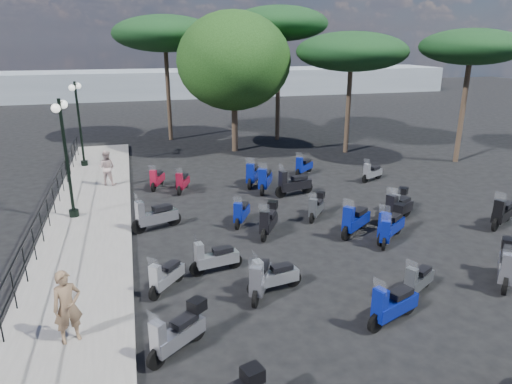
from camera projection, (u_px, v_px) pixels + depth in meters
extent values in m
plane|color=black|center=(302.00, 264.00, 13.90)|extent=(120.00, 120.00, 0.00)
cube|color=slate|center=(85.00, 245.00, 14.99)|extent=(3.00, 30.00, 0.15)
cylinder|color=black|center=(0.00, 320.00, 9.90)|extent=(0.04, 0.04, 1.10)
cylinder|color=black|center=(14.00, 289.00, 11.16)|extent=(0.04, 0.04, 1.10)
cylinder|color=black|center=(25.00, 264.00, 12.41)|extent=(0.04, 0.04, 1.10)
cylinder|color=black|center=(34.00, 243.00, 13.66)|extent=(0.04, 0.04, 1.10)
cylinder|color=black|center=(42.00, 226.00, 14.91)|extent=(0.04, 0.04, 1.10)
cylinder|color=black|center=(48.00, 212.00, 16.16)|extent=(0.04, 0.04, 1.10)
cylinder|color=black|center=(53.00, 199.00, 17.41)|extent=(0.04, 0.04, 1.10)
cylinder|color=black|center=(58.00, 189.00, 18.66)|extent=(0.04, 0.04, 1.10)
cylinder|color=black|center=(62.00, 179.00, 19.91)|extent=(0.04, 0.04, 1.10)
cylinder|color=black|center=(66.00, 171.00, 21.17)|extent=(0.04, 0.04, 1.10)
cylinder|color=black|center=(69.00, 164.00, 22.42)|extent=(0.04, 0.04, 1.10)
cylinder|color=black|center=(72.00, 157.00, 23.67)|extent=(0.04, 0.04, 1.10)
cylinder|color=black|center=(75.00, 151.00, 24.92)|extent=(0.04, 0.04, 1.10)
cylinder|color=black|center=(77.00, 146.00, 26.17)|extent=(0.04, 0.04, 1.10)
cube|color=black|center=(35.00, 219.00, 14.12)|extent=(0.04, 26.00, 0.04)
cube|color=black|center=(38.00, 234.00, 14.28)|extent=(0.04, 26.00, 0.04)
cylinder|color=black|center=(74.00, 213.00, 17.19)|extent=(0.35, 0.35, 0.26)
cylinder|color=black|center=(67.00, 160.00, 16.53)|extent=(0.12, 0.12, 4.41)
cylinder|color=black|center=(59.00, 103.00, 15.88)|extent=(0.16, 0.99, 0.04)
sphere|color=white|center=(63.00, 104.00, 16.38)|extent=(0.31, 0.31, 0.31)
sphere|color=white|center=(56.00, 108.00, 15.45)|extent=(0.31, 0.31, 0.31)
cylinder|color=black|center=(84.00, 163.00, 24.15)|extent=(0.35, 0.35, 0.26)
cylinder|color=black|center=(80.00, 125.00, 23.50)|extent=(0.12, 0.12, 4.36)
cylinder|color=black|center=(75.00, 85.00, 22.86)|extent=(0.24, 0.97, 0.04)
sphere|color=white|center=(78.00, 86.00, 23.36)|extent=(0.30, 0.30, 0.30)
sphere|color=white|center=(72.00, 88.00, 22.43)|extent=(0.30, 0.30, 0.30)
imported|color=brown|center=(67.00, 307.00, 9.88)|extent=(0.72, 0.60, 1.69)
imported|color=beige|center=(107.00, 168.00, 20.72)|extent=(0.96, 0.86, 1.61)
cube|color=black|center=(252.00, 374.00, 8.01)|extent=(0.44, 0.42, 0.27)
cylinder|color=black|center=(156.00, 358.00, 9.41)|extent=(0.45, 0.38, 0.49)
cylinder|color=black|center=(197.00, 330.00, 10.33)|extent=(0.45, 0.38, 0.49)
cube|color=#9899A2|center=(179.00, 335.00, 9.85)|extent=(1.25, 1.08, 0.34)
cube|color=black|center=(184.00, 320.00, 9.89)|extent=(0.67, 0.61, 0.14)
cube|color=#9899A2|center=(158.00, 337.00, 9.33)|extent=(0.36, 0.38, 0.71)
plane|color=white|center=(154.00, 320.00, 9.14)|extent=(0.30, 0.35, 0.38)
cube|color=black|center=(197.00, 305.00, 10.14)|extent=(0.47, 0.47, 0.26)
cylinder|color=black|center=(155.00, 292.00, 11.91)|extent=(0.35, 0.39, 0.44)
cylinder|color=black|center=(179.00, 274.00, 12.86)|extent=(0.35, 0.39, 0.44)
cube|color=#9EA0A7|center=(168.00, 277.00, 12.37)|extent=(1.00, 1.11, 0.31)
cube|color=black|center=(171.00, 266.00, 12.42)|extent=(0.56, 0.60, 0.13)
cube|color=#9EA0A7|center=(155.00, 277.00, 11.84)|extent=(0.34, 0.33, 0.64)
plane|color=white|center=(153.00, 264.00, 11.66)|extent=(0.31, 0.28, 0.34)
cylinder|color=black|center=(255.00, 288.00, 12.10)|extent=(0.47, 0.17, 0.46)
cylinder|color=black|center=(293.00, 279.00, 12.56)|extent=(0.47, 0.17, 0.46)
cube|color=#9EA0A7|center=(276.00, 277.00, 12.29)|extent=(1.29, 0.53, 0.33)
cube|color=black|center=(282.00, 267.00, 12.27)|extent=(0.62, 0.38, 0.13)
cube|color=#9EA0A7|center=(258.00, 273.00, 11.99)|extent=(0.26, 0.32, 0.67)
plane|color=white|center=(256.00, 258.00, 11.83)|extent=(0.14, 0.37, 0.36)
cylinder|color=black|center=(139.00, 227.00, 15.97)|extent=(0.54, 0.28, 0.54)
cylinder|color=black|center=(174.00, 218.00, 16.70)|extent=(0.54, 0.28, 0.54)
cube|color=#9899A2|center=(158.00, 217.00, 16.30)|extent=(1.50, 0.84, 0.38)
cube|color=black|center=(162.00, 208.00, 16.31)|extent=(0.74, 0.54, 0.16)
cube|color=#9899A2|center=(140.00, 212.00, 15.86)|extent=(0.34, 0.40, 0.78)
plane|color=white|center=(137.00, 199.00, 15.66)|extent=(0.22, 0.43, 0.41)
cylinder|color=black|center=(179.00, 190.00, 19.95)|extent=(0.26, 0.45, 0.45)
cylinder|color=black|center=(186.00, 183.00, 21.00)|extent=(0.26, 0.45, 0.45)
cube|color=maroon|center=(183.00, 183.00, 20.46)|extent=(0.75, 1.24, 0.32)
cube|color=black|center=(184.00, 176.00, 20.53)|extent=(0.47, 0.62, 0.13)
cube|color=maroon|center=(179.00, 181.00, 19.88)|extent=(0.34, 0.30, 0.65)
plane|color=white|center=(179.00, 172.00, 19.70)|extent=(0.35, 0.20, 0.35)
cylinder|color=black|center=(255.00, 298.00, 11.60)|extent=(0.32, 0.49, 0.50)
cylinder|color=black|center=(265.00, 275.00, 12.75)|extent=(0.32, 0.49, 0.50)
cube|color=#9899A2|center=(261.00, 279.00, 12.16)|extent=(0.93, 1.36, 0.35)
cube|color=black|center=(262.00, 266.00, 12.23)|extent=(0.56, 0.70, 0.15)
cube|color=#9899A2|center=(256.00, 280.00, 11.52)|extent=(0.38, 0.35, 0.73)
plane|color=white|center=(256.00, 265.00, 11.32)|extent=(0.39, 0.25, 0.39)
cylinder|color=black|center=(264.00, 235.00, 15.35)|extent=(0.34, 0.47, 0.49)
cylinder|color=black|center=(272.00, 222.00, 16.46)|extent=(0.34, 0.47, 0.49)
cube|color=black|center=(269.00, 223.00, 15.90)|extent=(0.97, 1.31, 0.34)
cube|color=black|center=(270.00, 213.00, 15.96)|extent=(0.57, 0.68, 0.14)
cube|color=black|center=(265.00, 221.00, 15.28)|extent=(0.38, 0.35, 0.71)
plane|color=white|center=(264.00, 209.00, 15.08)|extent=(0.37, 0.27, 0.38)
cube|color=black|center=(273.00, 205.00, 16.27)|extent=(0.46, 0.46, 0.26)
cylinder|color=black|center=(238.00, 224.00, 16.34)|extent=(0.30, 0.44, 0.45)
cylinder|color=black|center=(245.00, 213.00, 17.38)|extent=(0.30, 0.44, 0.45)
cube|color=#0B1C91|center=(242.00, 213.00, 16.85)|extent=(0.86, 1.22, 0.32)
cube|color=black|center=(243.00, 205.00, 16.91)|extent=(0.52, 0.63, 0.13)
cube|color=#0B1C91|center=(238.00, 212.00, 16.28)|extent=(0.34, 0.32, 0.65)
plane|color=white|center=(237.00, 201.00, 16.09)|extent=(0.35, 0.24, 0.35)
cylinder|color=black|center=(250.00, 184.00, 20.71)|extent=(0.35, 0.53, 0.54)
cylinder|color=black|center=(256.00, 176.00, 21.96)|extent=(0.35, 0.53, 0.54)
cube|color=#0B1C91|center=(253.00, 175.00, 21.32)|extent=(1.01, 1.47, 0.38)
cube|color=black|center=(254.00, 168.00, 21.40)|extent=(0.61, 0.75, 0.16)
cube|color=#0B1C91|center=(250.00, 172.00, 20.63)|extent=(0.41, 0.37, 0.78)
plane|color=white|center=(250.00, 162.00, 20.41)|extent=(0.42, 0.27, 0.42)
cylinder|color=black|center=(376.00, 323.00, 10.59)|extent=(0.51, 0.28, 0.50)
cylinder|color=black|center=(409.00, 305.00, 11.30)|extent=(0.51, 0.28, 0.50)
cube|color=#0B1C91|center=(395.00, 306.00, 10.91)|extent=(1.39, 0.83, 0.36)
cube|color=black|center=(401.00, 293.00, 10.92)|extent=(0.70, 0.52, 0.15)
cube|color=#0B1C91|center=(380.00, 303.00, 10.48)|extent=(0.33, 0.38, 0.73)
plane|color=white|center=(380.00, 286.00, 10.30)|extent=(0.22, 0.40, 0.39)
cylinder|color=black|center=(384.00, 244.00, 14.75)|extent=(0.34, 0.41, 0.45)
cylinder|color=black|center=(388.00, 231.00, 15.74)|extent=(0.34, 0.41, 0.45)
cube|color=#0B1C91|center=(386.00, 232.00, 15.23)|extent=(0.98, 1.16, 0.32)
cube|color=black|center=(388.00, 223.00, 15.29)|extent=(0.56, 0.62, 0.13)
cube|color=#0B1C91|center=(385.00, 231.00, 14.68)|extent=(0.35, 0.33, 0.65)
plane|color=white|center=(386.00, 219.00, 14.50)|extent=(0.33, 0.27, 0.35)
cylinder|color=black|center=(382.00, 239.00, 15.01)|extent=(0.49, 0.39, 0.52)
cylinder|color=black|center=(398.00, 227.00, 15.98)|extent=(0.49, 0.39, 0.52)
cube|color=#0B1C91|center=(391.00, 227.00, 15.47)|extent=(1.37, 1.13, 0.37)
cube|color=black|center=(394.00, 217.00, 15.51)|extent=(0.72, 0.65, 0.15)
cube|color=#0B1C91|center=(384.00, 224.00, 14.92)|extent=(0.39, 0.41, 0.76)
plane|color=white|center=(385.00, 210.00, 14.72)|extent=(0.31, 0.39, 0.41)
cube|color=black|center=(400.00, 208.00, 15.77)|extent=(0.50, 0.50, 0.28)
cylinder|color=black|center=(312.00, 218.00, 16.91)|extent=(0.33, 0.39, 0.42)
cylinder|color=black|center=(320.00, 209.00, 17.83)|extent=(0.33, 0.39, 0.42)
cube|color=#45494D|center=(317.00, 209.00, 17.36)|extent=(0.95, 1.08, 0.30)
cube|color=black|center=(318.00, 202.00, 17.41)|extent=(0.54, 0.58, 0.12)
cube|color=#45494D|center=(313.00, 207.00, 16.84)|extent=(0.33, 0.32, 0.62)
plane|color=white|center=(313.00, 197.00, 16.67)|extent=(0.31, 0.26, 0.33)
cube|color=black|center=(321.00, 195.00, 17.67)|extent=(0.41, 0.41, 0.23)
cylinder|color=black|center=(298.00, 173.00, 22.52)|extent=(0.41, 0.37, 0.46)
cylinder|color=black|center=(309.00, 168.00, 23.43)|extent=(0.41, 0.37, 0.46)
cube|color=#0B1C91|center=(304.00, 167.00, 22.96)|extent=(1.15, 1.06, 0.32)
cube|color=black|center=(306.00, 161.00, 23.00)|extent=(0.62, 0.59, 0.13)
cube|color=#0B1C91|center=(299.00, 164.00, 22.44)|extent=(0.35, 0.35, 0.67)
plane|color=white|center=(299.00, 156.00, 22.26)|extent=(0.29, 0.32, 0.35)
cylinder|color=black|center=(408.00, 295.00, 11.82)|extent=(0.42, 0.30, 0.43)
cylinder|color=black|center=(427.00, 280.00, 12.55)|extent=(0.42, 0.30, 0.43)
cube|color=#45494D|center=(419.00, 281.00, 12.16)|extent=(1.17, 0.86, 0.31)
cube|color=black|center=(423.00, 270.00, 12.19)|extent=(0.60, 0.51, 0.13)
cube|color=#45494D|center=(411.00, 279.00, 11.73)|extent=(0.31, 0.33, 0.63)
plane|color=white|center=(412.00, 266.00, 11.57)|extent=(0.24, 0.33, 0.34)
cylinder|color=black|center=(346.00, 233.00, 15.46)|extent=(0.49, 0.41, 0.53)
cylinder|color=black|center=(364.00, 221.00, 16.46)|extent=(0.49, 0.41, 0.53)
cube|color=#0B1C91|center=(356.00, 221.00, 15.94)|extent=(1.39, 1.17, 0.38)
cube|color=black|center=(359.00, 211.00, 15.98)|extent=(0.73, 0.67, 0.16)
cube|color=#0B1C91|center=(348.00, 218.00, 15.36)|extent=(0.40, 0.41, 0.78)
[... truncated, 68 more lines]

